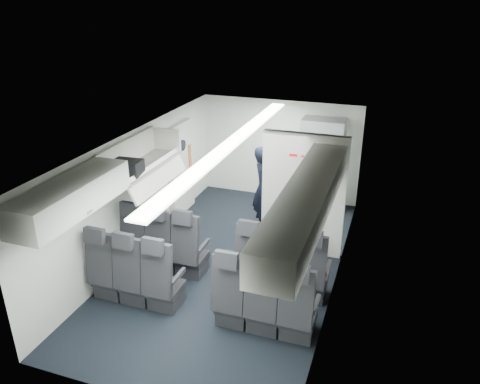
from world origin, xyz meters
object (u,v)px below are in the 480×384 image
Objects in this scene: seat_row_mid at (197,291)px; carry_on_bag at (127,169)px; boarding_door at (181,169)px; flight_attendant at (264,189)px; seat_row_front at (220,259)px; galley_unit at (321,165)px.

seat_row_mid is 7.66× the size of carry_on_bag.
carry_on_bag is at bearing -84.14° from boarding_door.
flight_attendant is 2.76m from carry_on_bag.
boarding_door is (-1.64, 2.09, 0.55)m from seat_row_front.
galley_unit reaches higher than boarding_door.
seat_row_front is 2.71m from boarding_door.
seat_row_mid is 2.02× the size of flight_attendant.
seat_row_front is at bearing 2.24° from carry_on_bag.
seat_row_front is 1.97m from carry_on_bag.
flight_attendant reaches higher than seat_row_mid.
galley_unit is at bearing 73.72° from seat_row_front.
boarding_door is 1.13× the size of flight_attendant.
galley_unit is 4.37× the size of carry_on_bag.
seat_row_front is 1.79× the size of boarding_door.
seat_row_front is 3.43m from galley_unit.
boarding_door reaches higher than flight_attendant.
seat_row_mid is 2.88m from flight_attendant.
flight_attendant is (0.11, 1.95, 0.42)m from seat_row_front.
boarding_door is at bearing 92.29° from carry_on_bag.
flight_attendant is (1.75, -0.14, -0.13)m from boarding_door.
seat_row_front is 0.90m from seat_row_mid.
galley_unit is 1.56m from flight_attendant.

